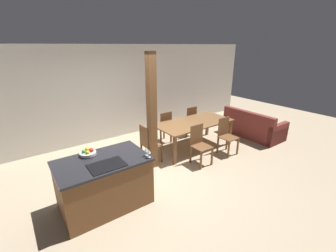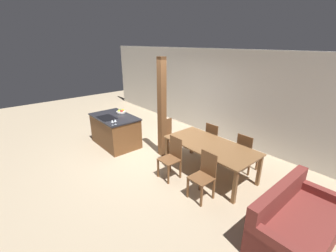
{
  "view_description": "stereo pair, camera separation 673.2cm",
  "coord_description": "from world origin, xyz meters",
  "px_view_note": "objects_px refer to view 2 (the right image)",
  "views": [
    {
      "loc": [
        -2.19,
        -3.66,
        2.67
      ],
      "look_at": [
        0.6,
        0.2,
        0.95
      ],
      "focal_mm": 24.0,
      "sensor_mm": 36.0,
      "label": 1
    },
    {
      "loc": [
        4.52,
        -3.13,
        2.89
      ],
      "look_at": [
        0.6,
        0.2,
        0.95
      ],
      "focal_mm": 24.0,
      "sensor_mm": 36.0,
      "label": 2
    }
  ],
  "objects_px": {
    "kitchen_island": "(115,130)",
    "dining_chair_head_end": "(169,136)",
    "couch": "(296,224)",
    "dining_chair_near_right": "(204,175)",
    "dining_chair_far_left": "(214,139)",
    "dining_chair_far_right": "(246,152)",
    "dining_chair_near_left": "(172,157)",
    "fruit_bowl": "(121,112)",
    "wine_glass_middle": "(115,121)",
    "dining_table": "(210,148)",
    "timber_post": "(162,109)",
    "wine_glass_near": "(112,121)"
  },
  "relations": [
    {
      "from": "fruit_bowl",
      "to": "dining_chair_far_right",
      "type": "xyz_separation_m",
      "value": [
        3.43,
        1.3,
        -0.44
      ]
    },
    {
      "from": "fruit_bowl",
      "to": "dining_chair_near_right",
      "type": "relative_size",
      "value": 0.29
    },
    {
      "from": "wine_glass_near",
      "to": "dining_chair_far_right",
      "type": "relative_size",
      "value": 0.15
    },
    {
      "from": "dining_chair_near_left",
      "to": "dining_chair_head_end",
      "type": "bearing_deg",
      "value": 142.4
    },
    {
      "from": "fruit_bowl",
      "to": "dining_chair_near_right",
      "type": "distance_m",
      "value": 3.46
    },
    {
      "from": "dining_chair_far_left",
      "to": "dining_chair_head_end",
      "type": "relative_size",
      "value": 1.0
    },
    {
      "from": "fruit_bowl",
      "to": "dining_chair_head_end",
      "type": "distance_m",
      "value": 1.7
    },
    {
      "from": "couch",
      "to": "fruit_bowl",
      "type": "bearing_deg",
      "value": 91.43
    },
    {
      "from": "fruit_bowl",
      "to": "wine_glass_middle",
      "type": "distance_m",
      "value": 1.01
    },
    {
      "from": "dining_chair_head_end",
      "to": "dining_chair_near_left",
      "type": "bearing_deg",
      "value": -127.6
    },
    {
      "from": "dining_table",
      "to": "dining_chair_far_left",
      "type": "xyz_separation_m",
      "value": [
        -0.47,
        0.73,
        -0.17
      ]
    },
    {
      "from": "dining_table",
      "to": "dining_chair_near_right",
      "type": "xyz_separation_m",
      "value": [
        0.47,
        -0.73,
        -0.17
      ]
    },
    {
      "from": "dining_chair_far_left",
      "to": "dining_chair_head_end",
      "type": "distance_m",
      "value": 1.2
    },
    {
      "from": "wine_glass_near",
      "to": "dining_chair_far_left",
      "type": "bearing_deg",
      "value": 49.7
    },
    {
      "from": "kitchen_island",
      "to": "dining_chair_near_right",
      "type": "distance_m",
      "value": 3.3
    },
    {
      "from": "fruit_bowl",
      "to": "timber_post",
      "type": "height_order",
      "value": "timber_post"
    },
    {
      "from": "dining_chair_near_left",
      "to": "couch",
      "type": "xyz_separation_m",
      "value": [
        2.54,
        0.3,
        -0.21
      ]
    },
    {
      "from": "kitchen_island",
      "to": "couch",
      "type": "xyz_separation_m",
      "value": [
        4.9,
        0.43,
        -0.16
      ]
    },
    {
      "from": "couch",
      "to": "timber_post",
      "type": "xyz_separation_m",
      "value": [
        -3.51,
        0.22,
        1.0
      ]
    },
    {
      "from": "kitchen_island",
      "to": "dining_chair_far_right",
      "type": "bearing_deg",
      "value": 25.87
    },
    {
      "from": "wine_glass_middle",
      "to": "timber_post",
      "type": "height_order",
      "value": "timber_post"
    },
    {
      "from": "dining_chair_near_left",
      "to": "kitchen_island",
      "type": "bearing_deg",
      "value": -176.65
    },
    {
      "from": "dining_chair_near_right",
      "to": "dining_chair_far_right",
      "type": "height_order",
      "value": "same"
    },
    {
      "from": "wine_glass_middle",
      "to": "couch",
      "type": "bearing_deg",
      "value": 9.97
    },
    {
      "from": "dining_chair_far_left",
      "to": "dining_chair_far_right",
      "type": "xyz_separation_m",
      "value": [
        0.94,
        0.0,
        0.0
      ]
    },
    {
      "from": "timber_post",
      "to": "dining_chair_far_right",
      "type": "bearing_deg",
      "value": 26.44
    },
    {
      "from": "wine_glass_middle",
      "to": "dining_table",
      "type": "bearing_deg",
      "value": 28.63
    },
    {
      "from": "wine_glass_middle",
      "to": "timber_post",
      "type": "bearing_deg",
      "value": 53.17
    },
    {
      "from": "kitchen_island",
      "to": "wine_glass_middle",
      "type": "xyz_separation_m",
      "value": [
        0.67,
        -0.31,
        0.55
      ]
    },
    {
      "from": "fruit_bowl",
      "to": "dining_chair_near_left",
      "type": "bearing_deg",
      "value": -3.75
    },
    {
      "from": "couch",
      "to": "dining_table",
      "type": "bearing_deg",
      "value": 78.07
    },
    {
      "from": "dining_chair_head_end",
      "to": "couch",
      "type": "distance_m",
      "value": 3.53
    },
    {
      "from": "dining_chair_near_left",
      "to": "dining_chair_far_right",
      "type": "bearing_deg",
      "value": 57.29
    },
    {
      "from": "dining_chair_near_left",
      "to": "dining_chair_far_right",
      "type": "xyz_separation_m",
      "value": [
        0.94,
        1.46,
        0.0
      ]
    },
    {
      "from": "wine_glass_near",
      "to": "dining_table",
      "type": "height_order",
      "value": "wine_glass_near"
    },
    {
      "from": "kitchen_island",
      "to": "dining_chair_far_right",
      "type": "height_order",
      "value": "dining_chair_far_right"
    },
    {
      "from": "dining_chair_near_left",
      "to": "timber_post",
      "type": "xyz_separation_m",
      "value": [
        -0.97,
        0.51,
        0.79
      ]
    },
    {
      "from": "fruit_bowl",
      "to": "kitchen_island",
      "type": "bearing_deg",
      "value": -67.01
    },
    {
      "from": "kitchen_island",
      "to": "dining_chair_head_end",
      "type": "height_order",
      "value": "dining_chair_head_end"
    },
    {
      "from": "kitchen_island",
      "to": "dining_chair_far_left",
      "type": "bearing_deg",
      "value": 34.12
    },
    {
      "from": "fruit_bowl",
      "to": "dining_chair_near_right",
      "type": "height_order",
      "value": "fruit_bowl"
    },
    {
      "from": "kitchen_island",
      "to": "dining_table",
      "type": "relative_size",
      "value": 0.71
    },
    {
      "from": "dining_chair_near_right",
      "to": "kitchen_island",
      "type": "bearing_deg",
      "value": -177.6
    },
    {
      "from": "timber_post",
      "to": "kitchen_island",
      "type": "bearing_deg",
      "value": -154.93
    },
    {
      "from": "timber_post",
      "to": "dining_chair_near_left",
      "type": "bearing_deg",
      "value": -27.78
    },
    {
      "from": "wine_glass_near",
      "to": "couch",
      "type": "xyz_separation_m",
      "value": [
        4.23,
        0.83,
        -0.72
      ]
    },
    {
      "from": "dining_table",
      "to": "dining_chair_head_end",
      "type": "xyz_separation_m",
      "value": [
        -1.42,
        0.0,
        -0.17
      ]
    },
    {
      "from": "dining_chair_near_left",
      "to": "dining_chair_far_left",
      "type": "relative_size",
      "value": 1.0
    },
    {
      "from": "wine_glass_near",
      "to": "dining_chair_far_right",
      "type": "bearing_deg",
      "value": 37.16
    },
    {
      "from": "dining_chair_far_right",
      "to": "couch",
      "type": "bearing_deg",
      "value": 143.99
    }
  ]
}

